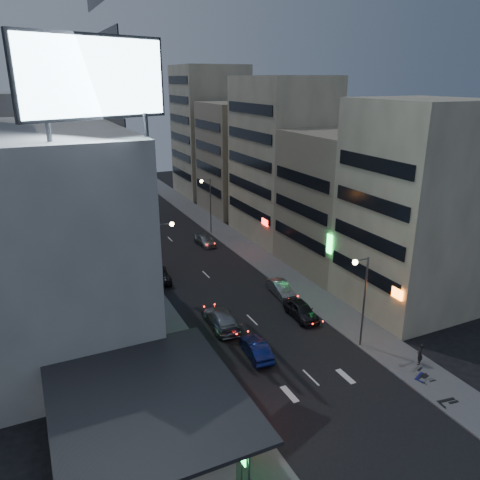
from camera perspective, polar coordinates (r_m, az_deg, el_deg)
ground at (r=35.08m, az=12.45°, el=-19.50°), size 180.00×180.00×0.00m
sidewalk_left at (r=56.31m, az=-13.30°, el=-3.97°), size 4.00×120.00×0.12m
sidewalk_right at (r=61.17m, az=1.45°, el=-1.56°), size 4.00×120.00×0.12m
food_court at (r=30.56m, az=-12.78°, el=-21.47°), size 11.00×13.00×3.88m
white_building at (r=42.98m, az=-22.99°, el=0.44°), size 14.00×24.00×18.00m
shophouse_near at (r=47.02m, az=20.20°, el=3.58°), size 10.00×11.00×20.00m
shophouse_mid at (r=56.16m, az=12.11°, el=4.62°), size 11.00×12.00×16.00m
shophouse_far at (r=65.85m, az=5.07°, el=9.73°), size 10.00×14.00×22.00m
far_left_a at (r=67.14m, az=-23.10°, el=7.60°), size 11.00×10.00×20.00m
far_left_b at (r=80.35m, az=-23.77°, el=7.36°), size 12.00×10.00×15.00m
far_right_a at (r=79.52m, az=-0.16°, el=9.96°), size 11.00×12.00×18.00m
far_right_b at (r=92.07m, az=-3.67°, el=13.05°), size 12.00×12.00×24.00m
billboard at (r=31.43m, az=-17.31°, el=18.34°), size 9.52×3.75×6.20m
street_lamp_right_near at (r=39.52m, az=14.59°, el=-5.87°), size 1.60×0.44×8.02m
street_lamp_left at (r=47.57m, az=-9.20°, el=-1.16°), size 1.60×0.44×8.02m
street_lamp_right_far at (r=67.52m, az=-3.94°, el=5.11°), size 1.60×0.44×8.02m
parked_car_right_near at (r=45.32m, az=7.45°, el=-8.45°), size 2.11×4.77×1.60m
parked_car_right_mid at (r=49.61m, az=4.97°, el=-5.91°), size 1.87×4.50×1.45m
parked_car_left at (r=53.50m, az=-10.05°, el=-4.18°), size 3.09×5.67×1.51m
parked_car_right_far at (r=64.20m, az=-4.33°, el=-0.04°), size 2.02×4.56×1.30m
road_car_blue at (r=39.27m, az=1.94°, el=-13.08°), size 2.00×4.56×1.46m
road_car_silver at (r=43.39m, az=-2.32°, el=-9.58°), size 2.70×5.83×1.65m
person at (r=40.61m, az=21.09°, el=-12.85°), size 0.77×0.75×1.79m
scooter_black_a at (r=37.95m, az=24.66°, el=-16.27°), size 0.97×2.14×1.26m
scooter_silver_a at (r=39.57m, az=22.51°, el=-14.64°), size 0.74×1.66×0.98m
scooter_blue at (r=39.86m, az=21.26°, el=-14.03°), size 1.34×2.01×1.17m
scooter_black_b at (r=39.79m, az=21.55°, el=-14.19°), size 1.05×1.92×1.11m
scooter_silver_b at (r=40.50m, az=20.81°, el=-13.46°), size 1.22×1.91×1.11m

